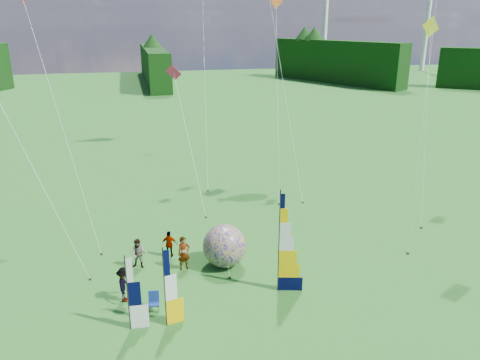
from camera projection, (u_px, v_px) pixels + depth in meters
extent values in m
plane|color=#2C6F1D|center=(283.00, 325.00, 20.61)|extent=(220.00, 220.00, 0.00)
sphere|color=#07038E|center=(224.00, 246.00, 25.23)|extent=(2.39, 2.39, 2.36)
imported|color=#66594C|center=(184.00, 253.00, 24.94)|extent=(0.78, 0.61, 1.88)
imported|color=#66594C|center=(139.00, 254.00, 25.09)|extent=(0.90, 0.64, 1.68)
imported|color=#66594C|center=(124.00, 285.00, 22.11)|extent=(0.50, 1.16, 1.75)
imported|color=#66594C|center=(169.00, 244.00, 26.31)|extent=(0.98, 0.61, 1.55)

